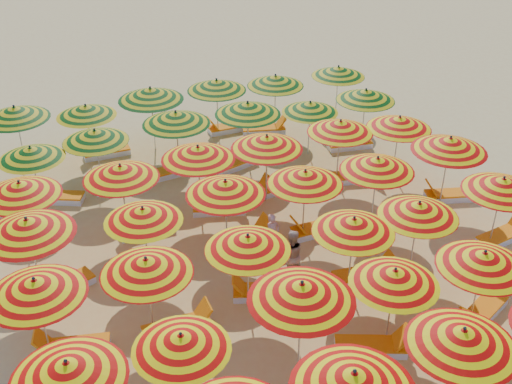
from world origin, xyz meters
The scene contains 63 objects.
ground centered at (0.00, 0.00, 0.00)m, with size 120.00×120.00×0.00m, color #D8B260.
umbrella_2 centered at (-1.19, -7.43, 2.25)m, with size 2.99×2.99×2.56m.
umbrella_3 centered at (1.45, -7.15, 2.15)m, with size 2.88×2.88×2.45m.
umbrella_6 centered at (-6.06, -5.12, 2.14)m, with size 2.40×2.40×2.43m.
umbrella_7 centered at (-3.80, -4.97, 1.94)m, with size 2.68×2.68×2.20m.
umbrella_8 centered at (-1.01, -4.78, 2.25)m, with size 2.91×2.91×2.56m.
umbrella_9 centered at (1.36, -4.80, 1.98)m, with size 2.51×2.51×2.25m.
umbrella_10 centered at (3.60, -5.12, 2.08)m, with size 2.29×2.29×2.37m.
umbrella_12 centered at (-6.40, -2.34, 2.13)m, with size 2.87×2.87×2.42m.
umbrella_13 centered at (-3.91, -2.42, 2.08)m, with size 2.55×2.55×2.36m.
umbrella_14 centered at (-1.35, -2.36, 2.04)m, with size 2.59×2.59×2.31m.
umbrella_15 centered at (1.48, -2.64, 2.04)m, with size 2.32×2.32×2.32m.
umbrella_16 centered at (3.46, -2.63, 2.04)m, with size 2.76×2.76×2.32m.
umbrella_17 centered at (6.34, -2.49, 2.11)m, with size 2.54×2.54×2.40m.
umbrella_18 centered at (-6.36, 0.07, 2.23)m, with size 2.57×2.57×2.53m.
umbrella_19 centered at (-3.46, -0.07, 1.98)m, with size 2.62×2.62×2.25m.
umbrella_20 centered at (-1.04, 0.22, 2.13)m, with size 2.98×2.98×2.42m.
umbrella_21 centered at (1.33, -0.01, 2.09)m, with size 2.92×2.92×2.37m.
umbrella_22 centered at (3.66, -0.13, 2.11)m, with size 2.63×2.63×2.40m.
umbrella_23 centered at (6.33, -0.01, 2.23)m, with size 2.78×2.78×2.53m.
umbrella_24 centered at (-6.41, 2.28, 2.12)m, with size 2.91×2.91×2.41m.
umbrella_25 centered at (-3.59, 2.22, 2.11)m, with size 2.68×2.68×2.40m.
umbrella_26 centered at (-1.14, 2.47, 2.16)m, with size 2.72×2.72×2.45m.
umbrella_27 centered at (1.10, 2.35, 2.16)m, with size 2.71×2.71×2.45m.
umbrella_28 centered at (3.89, 2.65, 2.09)m, with size 2.45×2.45×2.37m.
umbrella_29 centered at (5.92, 2.22, 2.08)m, with size 2.38×2.38×2.36m.
umbrella_30 centered at (-5.94, 4.76, 1.95)m, with size 2.42×2.42×2.22m.
umbrella_31 centered at (-3.87, 5.09, 2.03)m, with size 2.73×2.73×2.31m.
umbrella_32 centered at (-1.11, 5.16, 2.18)m, with size 2.50×2.50×2.48m.
umbrella_33 centered at (1.46, 5.00, 2.19)m, with size 2.66×2.66×2.48m.
umbrella_34 centered at (3.82, 4.83, 1.92)m, with size 2.71×2.71×2.19m.
umbrella_35 centered at (6.09, 4.79, 2.07)m, with size 2.76×2.76×2.35m.
umbrella_36 centered at (-6.19, 7.61, 2.19)m, with size 2.91×2.91×2.49m.
umbrella_37 centered at (-3.83, 7.34, 1.99)m, with size 2.39×2.39×2.26m.
umbrella_38 centered at (-1.45, 7.38, 2.25)m, with size 3.21×3.21×2.56m.
umbrella_39 centered at (1.18, 7.62, 2.13)m, with size 2.95×2.95×2.42m.
umbrella_40 centered at (3.51, 7.34, 2.08)m, with size 2.35×2.35×2.37m.
umbrella_41 centered at (6.34, 7.43, 2.04)m, with size 2.79×2.79×2.31m.
lounger_8 centered at (0.86, -4.99, 0.15)m, with size 1.82×1.21×0.69m.
lounger_9 centered at (4.10, -4.96, 0.15)m, with size 1.82×1.26×0.69m.
lounger_10 centered at (-5.90, -2.38, 0.15)m, with size 1.82×0.95×0.69m.
lounger_11 centered at (-3.31, -2.64, 0.15)m, with size 1.73×0.58×0.69m.
lounger_12 centered at (-0.84, -2.15, 0.15)m, with size 1.83×1.12×0.69m.
lounger_13 centered at (2.07, -2.51, 0.15)m, with size 1.78×0.76×0.69m.
lounger_14 centered at (6.93, -2.38, 0.15)m, with size 1.80×0.85×0.69m.
lounger_15 centered at (-5.86, 0.02, 0.15)m, with size 1.83×1.15×0.69m.
lounger_16 centered at (-0.44, 0.41, 0.15)m, with size 1.77×0.69×0.69m.
lounger_17 centered at (1.83, 0.00, 0.15)m, with size 1.74×0.61×0.69m.
lounger_18 centered at (6.83, 0.17, 0.15)m, with size 1.83×1.04×0.69m.
lounger_19 centered at (-3.09, 1.98, 0.15)m, with size 1.76×0.68×0.69m.
lounger_20 centered at (-0.55, 2.22, 0.15)m, with size 1.83×1.05×0.69m.
lounger_21 centered at (0.59, 2.56, 0.15)m, with size 1.81×0.93×0.69m.
lounger_22 centered at (4.49, 2.41, 0.15)m, with size 1.82×0.99×0.69m.
lounger_23 centered at (-5.43, 4.87, 0.15)m, with size 1.82×1.25×0.69m.
lounger_24 centered at (-3.27, 4.94, 0.15)m, with size 1.77×0.69×0.69m.
lounger_25 centered at (-1.70, 5.14, 0.15)m, with size 1.79×0.80×0.69m.
lounger_26 centered at (0.86, 4.85, 0.15)m, with size 1.83×1.05×0.69m.
lounger_27 centered at (5.59, 4.73, 0.15)m, with size 1.80×0.81×0.69m.
lounger_28 centered at (-3.33, 7.50, 0.15)m, with size 1.74×0.61×0.69m.
lounger_29 centered at (1.68, 7.83, 0.15)m, with size 1.74×0.61×0.69m.
lounger_30 centered at (3.01, 7.15, 0.15)m, with size 1.82×1.02×0.69m.
beachgoer_a centered at (0.14, -0.48, 0.67)m, with size 0.49×0.32×1.35m, color tan.
beachgoer_b centered at (0.18, -1.67, 0.77)m, with size 0.75×0.58×1.54m, color tan.
Camera 1 is at (-5.90, -14.47, 11.32)m, focal length 45.00 mm.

